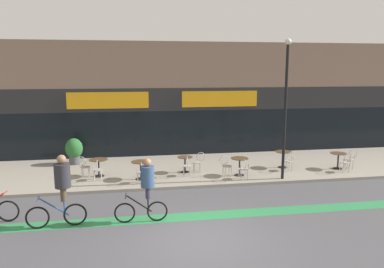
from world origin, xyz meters
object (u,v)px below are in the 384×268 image
bistro_table_5 (338,157)px  planter_pot (74,150)px  cafe_chair_3_near (244,168)px  cafe_chair_3_side (226,164)px  cafe_chair_0_near (97,168)px  bistro_table_0 (99,164)px  bistro_table_2 (185,161)px  cafe_chair_5_near (346,161)px  cafe_chair_4_near (289,160)px  cyclist_1 (146,185)px  bistro_table_4 (283,156)px  cafe_chair_2_side (199,161)px  cafe_chair_2_near (187,165)px  bistro_table_3 (240,163)px  cafe_chair_0_side (84,165)px  bistro_table_1 (141,166)px  cafe_chair_1_near (141,171)px  lamp_post (286,101)px  cyclist_2 (61,185)px  cafe_chair_5_side (351,157)px

bistro_table_5 → planter_pot: (-12.23, 2.92, 0.16)m
cafe_chair_3_near → cafe_chair_3_side: (-0.63, 0.62, 0.00)m
planter_pot → cafe_chair_0_near: bearing=-65.9°
cafe_chair_3_side → planter_pot: 7.50m
bistro_table_0 → cafe_chair_0_near: cafe_chair_0_near is taller
bistro_table_2 → cafe_chair_5_near: bearing=-9.5°
cafe_chair_3_near → cafe_chair_4_near: same height
bistro_table_2 → cyclist_1: cyclist_1 is taller
bistro_table_4 → cafe_chair_3_side: size_ratio=0.86×
bistro_table_2 → cafe_chair_3_side: 1.87m
cafe_chair_2_side → cafe_chair_3_side: size_ratio=1.00×
bistro_table_5 → cafe_chair_3_near: (-4.83, -0.94, -0.02)m
bistro_table_4 → cafe_chair_2_near: (-4.69, -0.70, -0.04)m
bistro_table_3 → cafe_chair_0_side: cafe_chair_0_side is taller
bistro_table_1 → cafe_chair_1_near: bearing=-89.6°
cyclist_1 → lamp_post: bearing=-149.3°
bistro_table_4 → planter_pot: planter_pot is taller
cafe_chair_3_near → lamp_post: size_ratio=0.16×
bistro_table_5 → cafe_chair_2_side: size_ratio=0.83×
cafe_chair_2_side → cyclist_2: bearing=47.5°
cafe_chair_1_near → bistro_table_0: bearing=49.9°
cafe_chair_0_side → cafe_chair_1_near: same height
cafe_chair_0_side → lamp_post: 8.94m
cafe_chair_2_side → cafe_chair_5_side: same height
bistro_table_5 → lamp_post: (-3.17, -1.08, 2.77)m
cafe_chair_4_near → bistro_table_2: bearing=81.6°
bistro_table_2 → cafe_chair_1_near: cafe_chair_1_near is taller
cafe_chair_5_side → cafe_chair_2_side: bearing=-0.1°
cafe_chair_0_near → cafe_chair_2_side: bearing=-84.5°
cafe_chair_1_near → cafe_chair_5_near: bearing=-91.9°
cafe_chair_2_side → cafe_chair_1_near: bearing=30.9°
cafe_chair_0_near → lamp_post: (7.71, -0.99, 2.79)m
bistro_table_1 → cafe_chair_0_side: cafe_chair_0_side is taller
cafe_chair_0_side → cafe_chair_5_near: same height
cafe_chair_5_near → cafe_chair_0_side: bearing=85.2°
cafe_chair_1_near → cyclist_1: size_ratio=0.44×
bistro_table_0 → cafe_chair_3_side: (5.42, -0.85, -0.03)m
planter_pot → cafe_chair_5_near: bearing=-16.2°
cyclist_2 → cafe_chair_5_side: bearing=-164.5°
bistro_table_4 → cafe_chair_3_near: bearing=-146.8°
bistro_table_2 → cafe_chair_0_near: (-3.77, -0.66, 0.01)m
bistro_table_5 → cafe_chair_2_side: bearing=175.1°
cafe_chair_1_near → cafe_chair_4_near: 6.73m
bistro_table_5 → cafe_chair_3_side: bearing=-176.6°
bistro_table_5 → cafe_chair_5_near: size_ratio=0.83×
cafe_chair_5_near → cyclist_1: cyclist_1 is taller
cafe_chair_0_near → cafe_chair_2_near: 3.77m
cafe_chair_2_near → cafe_chair_3_near: size_ratio=1.00×
bistro_table_5 → cafe_chair_0_side: cafe_chair_0_side is taller
cafe_chair_5_near → lamp_post: bearing=99.1°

